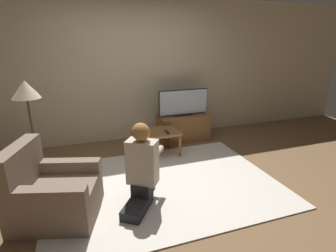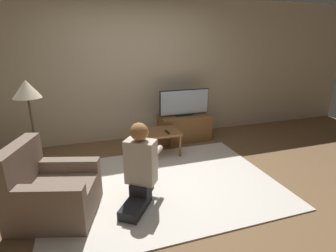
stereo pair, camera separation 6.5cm
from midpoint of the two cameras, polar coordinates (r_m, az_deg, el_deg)
ground_plane at (r=3.59m, az=-1.37°, el=-12.64°), size 10.00×10.00×0.00m
wall_back at (r=4.99m, az=-8.46°, el=11.76°), size 10.00×0.06×2.60m
rug at (r=3.59m, az=-1.37°, el=-12.53°), size 2.96×2.16×0.02m
tv_stand at (r=5.05m, az=2.94°, el=-0.33°), size 0.94×0.49×0.48m
tv at (r=4.92m, az=3.01°, el=5.13°), size 0.97×0.08×0.50m
coffee_table at (r=4.33m, az=-3.13°, el=-1.80°), size 0.77×0.52×0.41m
floor_lamp at (r=4.13m, az=-28.85°, el=5.83°), size 0.38×0.38×1.33m
armchair at (r=3.16m, az=-24.33°, el=-13.49°), size 1.00×0.95×0.84m
person_kneeling at (r=3.01m, az=-6.36°, el=-8.48°), size 0.68×0.82×0.98m
remote at (r=4.26m, az=-0.66°, el=-1.29°), size 0.04×0.15×0.02m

